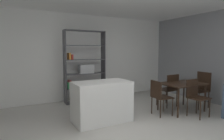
% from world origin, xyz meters
% --- Properties ---
extents(ground_plane, '(9.17, 9.17, 0.00)m').
position_xyz_m(ground_plane, '(0.00, 0.00, 0.00)').
color(ground_plane, beige).
extents(back_partition, '(6.67, 0.06, 2.72)m').
position_xyz_m(back_partition, '(0.00, 3.08, 1.36)').
color(back_partition, white).
rests_on(back_partition, ground_plane).
extents(kitchen_island, '(1.25, 0.70, 0.90)m').
position_xyz_m(kitchen_island, '(-0.28, 0.92, 0.45)').
color(kitchen_island, white).
rests_on(kitchen_island, ground_plane).
extents(open_bookshelf, '(1.27, 0.31, 2.18)m').
position_xyz_m(open_bookshelf, '(-0.04, 2.70, 1.00)').
color(open_bookshelf, '#4C4C51').
rests_on(open_bookshelf, ground_plane).
extents(dining_table, '(1.09, 0.80, 0.74)m').
position_xyz_m(dining_table, '(1.87, 0.60, 0.66)').
color(dining_table, black).
rests_on(dining_table, ground_plane).
extents(dining_chair_island_side, '(0.45, 0.45, 0.85)m').
position_xyz_m(dining_chair_island_side, '(1.12, 0.61, 0.51)').
color(dining_chair_island_side, black).
rests_on(dining_chair_island_side, ground_plane).
extents(dining_chair_window_side, '(0.46, 0.45, 0.98)m').
position_xyz_m(dining_chair_window_side, '(2.64, 0.60, 0.58)').
color(dining_chair_window_side, black).
rests_on(dining_chair_window_side, ground_plane).
extents(dining_chair_near, '(0.46, 0.43, 0.88)m').
position_xyz_m(dining_chair_near, '(1.86, 0.17, 0.53)').
color(dining_chair_near, black).
rests_on(dining_chair_near, ground_plane).
extents(dining_chair_far, '(0.46, 0.47, 0.92)m').
position_xyz_m(dining_chair_far, '(1.87, 1.03, 0.56)').
color(dining_chair_far, black).
rests_on(dining_chair_far, ground_plane).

